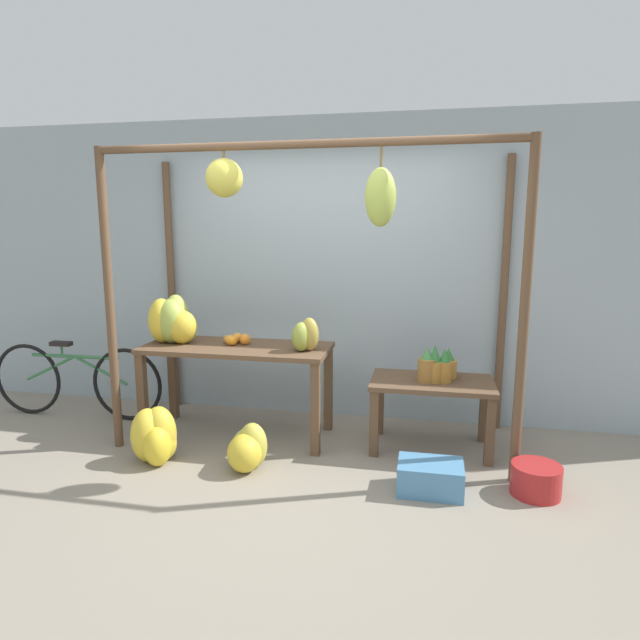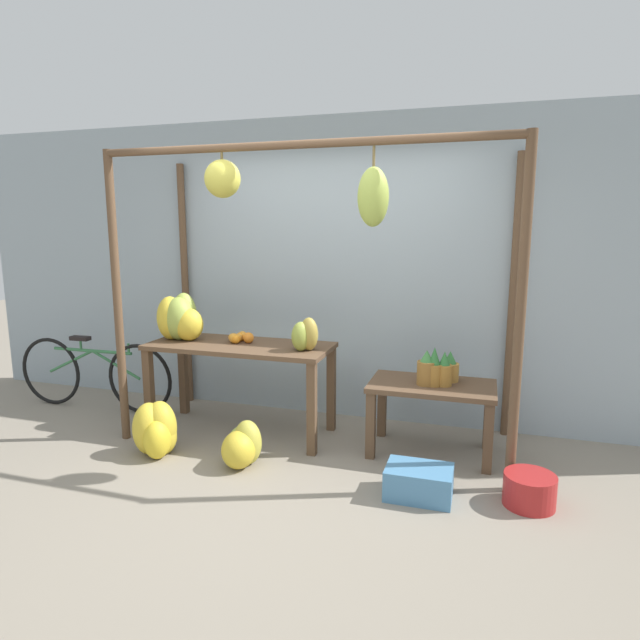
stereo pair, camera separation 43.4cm
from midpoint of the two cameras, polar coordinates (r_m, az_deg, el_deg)
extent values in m
plane|color=gray|center=(4.01, -6.48, -17.03)|extent=(20.00, 20.00, 0.00)
cube|color=#99A8B2|center=(5.05, -1.50, 5.28)|extent=(8.00, 0.08, 2.80)
cylinder|color=brown|center=(4.67, -24.06, 1.62)|extent=(0.07, 0.07, 2.41)
cylinder|color=brown|center=(3.83, 17.97, 0.33)|extent=(0.07, 0.07, 2.41)
cylinder|color=brown|center=(5.55, -17.76, 3.24)|extent=(0.07, 0.07, 2.41)
cylinder|color=brown|center=(4.87, 16.61, 2.40)|extent=(0.07, 0.07, 2.41)
cylinder|color=brown|center=(3.96, -5.49, 18.18)|extent=(3.15, 0.06, 0.06)
cylinder|color=brown|center=(4.15, -13.36, 16.82)|extent=(0.02, 0.02, 0.05)
ellipsoid|color=gold|center=(4.13, -13.26, 14.54)|extent=(0.27, 0.25, 0.28)
cylinder|color=brown|center=(3.82, 3.19, 17.02)|extent=(0.02, 0.02, 0.14)
ellipsoid|color=#9EB247|center=(3.80, 3.15, 12.95)|extent=(0.22, 0.20, 0.41)
cube|color=brown|center=(4.67, -11.54, -2.97)|extent=(1.60, 0.66, 0.04)
cube|color=brown|center=(4.88, -20.89, -7.77)|extent=(0.07, 0.07, 0.76)
cube|color=brown|center=(4.29, -3.44, -9.55)|extent=(0.07, 0.07, 0.76)
cube|color=brown|center=(5.34, -17.69, -6.06)|extent=(0.07, 0.07, 0.76)
cube|color=brown|center=(4.81, -1.72, -7.36)|extent=(0.07, 0.07, 0.76)
cube|color=brown|center=(4.41, 9.13, -6.67)|extent=(0.98, 0.58, 0.04)
cube|color=brown|center=(4.32, 2.90, -11.01)|extent=(0.07, 0.07, 0.54)
cube|color=brown|center=(4.29, 14.91, -11.51)|extent=(0.07, 0.07, 0.54)
cube|color=brown|center=(4.76, 3.77, -8.96)|extent=(0.07, 0.07, 0.54)
cube|color=brown|center=(4.74, 14.57, -9.39)|extent=(0.07, 0.07, 0.54)
ellipsoid|color=gold|center=(4.84, -17.04, -0.74)|extent=(0.31, 0.29, 0.29)
ellipsoid|color=#9EB247|center=(4.95, -17.54, 0.18)|extent=(0.30, 0.31, 0.42)
ellipsoid|color=#9EB247|center=(4.97, -18.46, -0.53)|extent=(0.27, 0.29, 0.30)
ellipsoid|color=gold|center=(4.92, -18.95, -0.09)|extent=(0.31, 0.32, 0.39)
ellipsoid|color=#9EB247|center=(4.89, -18.09, -0.14)|extent=(0.39, 0.38, 0.39)
sphere|color=orange|center=(4.68, -11.99, -2.22)|extent=(0.08, 0.08, 0.08)
sphere|color=orange|center=(4.68, -10.66, -2.06)|extent=(0.10, 0.10, 0.10)
sphere|color=orange|center=(4.73, -11.78, -2.08)|extent=(0.08, 0.08, 0.08)
sphere|color=orange|center=(4.77, -12.40, -2.05)|extent=(0.07, 0.07, 0.07)
sphere|color=orange|center=(4.70, -12.20, -2.12)|extent=(0.09, 0.09, 0.09)
sphere|color=orange|center=(4.78, -11.36, -1.88)|extent=(0.09, 0.09, 0.09)
sphere|color=orange|center=(4.77, -11.63, -1.99)|extent=(0.08, 0.08, 0.08)
cylinder|color=#A3702D|center=(4.36, 10.34, -5.50)|extent=(0.12, 0.12, 0.17)
cone|color=#337538|center=(4.32, 10.39, -3.75)|extent=(0.09, 0.09, 0.11)
cylinder|color=olive|center=(4.34, 8.55, -5.36)|extent=(0.15, 0.15, 0.19)
cone|color=#428442|center=(4.31, 8.60, -3.57)|extent=(0.10, 0.10, 0.09)
cylinder|color=#A3702D|center=(4.34, 9.32, -5.49)|extent=(0.13, 0.13, 0.17)
cone|color=#337538|center=(4.31, 9.38, -3.52)|extent=(0.09, 0.09, 0.14)
cylinder|color=#B27F38|center=(4.50, 10.82, -5.15)|extent=(0.14, 0.14, 0.15)
cone|color=#337538|center=(4.47, 10.87, -3.63)|extent=(0.10, 0.10, 0.10)
ellipsoid|color=gold|center=(4.52, -19.13, -12.29)|extent=(0.31, 0.31, 0.29)
ellipsoid|color=gold|center=(4.51, -19.48, -11.38)|extent=(0.37, 0.36, 0.43)
ellipsoid|color=gold|center=(4.52, -20.59, -11.47)|extent=(0.32, 0.35, 0.43)
ellipsoid|color=yellow|center=(4.44, -19.72, -12.60)|extent=(0.23, 0.25, 0.31)
ellipsoid|color=gold|center=(4.22, -10.21, -13.06)|extent=(0.28, 0.27, 0.35)
ellipsoid|color=#9EB247|center=(4.29, -10.82, -13.19)|extent=(0.29, 0.28, 0.28)
ellipsoid|color=gold|center=(4.18, -11.09, -13.81)|extent=(0.31, 0.33, 0.29)
cube|color=#4C84B2|center=(3.88, 8.44, -16.32)|extent=(0.45, 0.31, 0.21)
cylinder|color=#AD2323|center=(4.01, 19.11, -15.87)|extent=(0.34, 0.34, 0.21)
torus|color=black|center=(6.04, -30.57, -5.47)|extent=(0.70, 0.06, 0.70)
torus|color=black|center=(5.43, -22.09, -6.42)|extent=(0.70, 0.06, 0.70)
cylinder|color=#337042|center=(5.66, -26.76, -3.52)|extent=(0.89, 0.06, 0.03)
cylinder|color=#337042|center=(5.85, -28.72, -4.53)|extent=(0.53, 0.04, 0.27)
cylinder|color=#337042|center=(5.54, -24.48, -4.95)|extent=(0.53, 0.04, 0.27)
cylinder|color=#337042|center=(5.73, -27.85, -2.95)|extent=(0.02, 0.02, 0.10)
cube|color=black|center=(5.72, -27.90, -2.26)|extent=(0.20, 0.09, 0.04)
cylinder|color=#337042|center=(5.41, -23.24, -3.30)|extent=(0.02, 0.02, 0.10)
ellipsoid|color=#93A33D|center=(4.38, -4.93, -1.88)|extent=(0.22, 0.21, 0.23)
ellipsoid|color=#B2993D|center=(4.38, -3.99, -1.55)|extent=(0.21, 0.20, 0.28)
ellipsoid|color=#93A33D|center=(4.36, -4.86, -1.82)|extent=(0.19, 0.20, 0.24)
camera|label=1|loc=(0.22, -92.83, -0.51)|focal=30.00mm
camera|label=2|loc=(0.22, 87.17, 0.51)|focal=30.00mm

